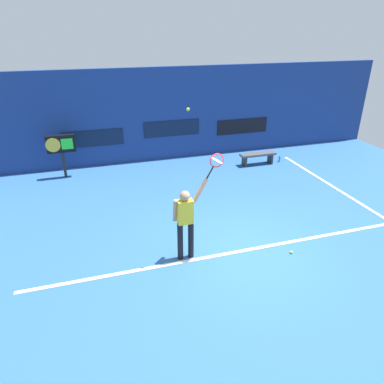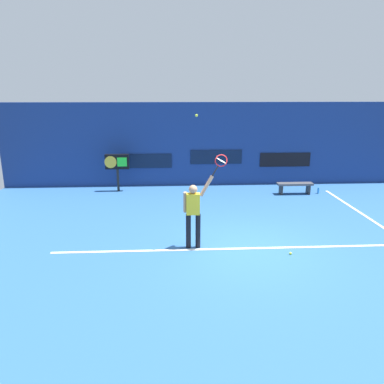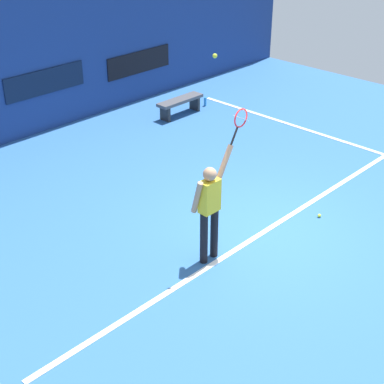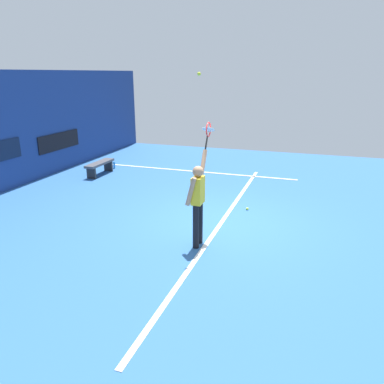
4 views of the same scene
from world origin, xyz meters
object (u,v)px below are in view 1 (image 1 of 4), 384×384
Objects in this scene: tennis_ball at (188,109)px; spare_ball at (291,252)px; court_bench at (258,156)px; tennis_racket at (216,162)px; tennis_player at (186,219)px; scoreboard_clock at (61,145)px; water_bottle at (280,159)px.

spare_ball is (2.34, -0.60, -3.37)m from tennis_ball.
tennis_racket is at bearing -126.12° from court_bench.
court_bench is (4.32, 4.99, -0.67)m from tennis_player.
tennis_ball is at bearing 178.51° from tennis_racket.
tennis_player is 1.38× the size of court_bench.
tennis_player reaches higher than spare_ball.
tennis_racket is 0.40× the size of scoreboard_clock.
court_bench reaches higher than water_bottle.
tennis_player is at bearing -136.64° from water_bottle.
tennis_racket is 6.48m from court_bench.
tennis_ball is at bearing 165.59° from spare_ball.
water_bottle reaches higher than spare_ball.
tennis_racket is at bearing -132.73° from water_bottle.
scoreboard_clock is at bearing 115.01° from tennis_player.
tennis_player is 7.32m from water_bottle.
tennis_player is 28.51× the size of tennis_ball.
tennis_player is 8.08× the size of water_bottle.
tennis_ball is 7.92m from water_bottle.
court_bench is at bearing 71.15° from spare_ball.
water_bottle is at bearing 47.27° from tennis_racket.
tennis_ball reaches higher than tennis_player.
tennis_racket reaches higher than scoreboard_clock.
court_bench is 5.83× the size of water_bottle.
scoreboard_clock is at bearing 173.75° from water_bottle.
tennis_player is 3.17× the size of tennis_racket.
tennis_ball is 4.15m from spare_ball.
court_bench is 0.99m from water_bottle.
water_bottle is (4.61, 4.99, -2.16)m from tennis_racket.
scoreboard_clock reaches higher than court_bench.
tennis_player is at bearing -64.99° from scoreboard_clock.
court_bench is at bearing -7.10° from scoreboard_clock.
tennis_racket is 7.13m from water_bottle.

